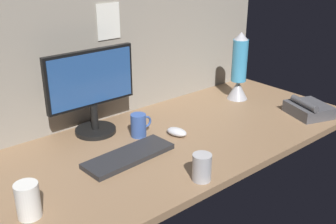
% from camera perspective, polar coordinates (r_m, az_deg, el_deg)
% --- Properties ---
extents(ground_plane, '(1.80, 0.80, 0.03)m').
position_cam_1_polar(ground_plane, '(1.75, 0.12, -3.99)').
color(ground_plane, '#8C6B4C').
extents(cubicle_wall_back, '(1.80, 0.06, 0.69)m').
position_cam_1_polar(cubicle_wall_back, '(1.92, -7.20, 9.57)').
color(cubicle_wall_back, gray).
rests_on(cubicle_wall_back, ground_plane).
extents(monitor, '(0.41, 0.18, 0.37)m').
position_cam_1_polar(monitor, '(1.75, -10.78, 3.32)').
color(monitor, black).
rests_on(monitor, ground_plane).
extents(keyboard, '(0.38, 0.15, 0.02)m').
position_cam_1_polar(keyboard, '(1.58, -5.56, -6.22)').
color(keyboard, '#262628').
rests_on(keyboard, ground_plane).
extents(mouse, '(0.08, 0.11, 0.03)m').
position_cam_1_polar(mouse, '(1.75, 1.26, -2.84)').
color(mouse, silver).
rests_on(mouse, ground_plane).
extents(mug_ceramic_white, '(0.07, 0.07, 0.11)m').
position_cam_1_polar(mug_ceramic_white, '(1.31, -19.26, -11.76)').
color(mug_ceramic_white, white).
rests_on(mug_ceramic_white, ground_plane).
extents(mug_ceramic_blue, '(0.10, 0.07, 0.10)m').
position_cam_1_polar(mug_ceramic_blue, '(1.74, -4.15, -1.87)').
color(mug_ceramic_blue, '#38569E').
rests_on(mug_ceramic_blue, ground_plane).
extents(mug_steel, '(0.07, 0.07, 0.10)m').
position_cam_1_polar(mug_steel, '(1.42, 4.83, -7.83)').
color(mug_steel, '#B2B2B7').
rests_on(mug_steel, ground_plane).
extents(lava_lamp, '(0.11, 0.11, 0.36)m').
position_cam_1_polar(lava_lamp, '(2.17, 10.03, 5.68)').
color(lava_lamp, '#A5A5AD').
rests_on(lava_lamp, ground_plane).
extents(desk_phone, '(0.22, 0.23, 0.09)m').
position_cam_1_polar(desk_phone, '(2.07, 19.29, 0.41)').
color(desk_phone, '#4C4C51').
rests_on(desk_phone, ground_plane).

